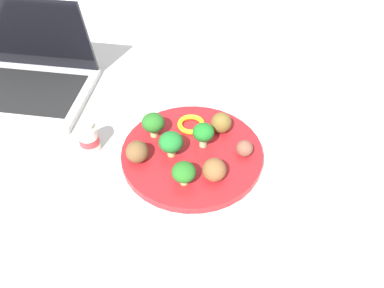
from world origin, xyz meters
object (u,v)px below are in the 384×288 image
(fork, at_px, (325,178))
(knife, at_px, (326,165))
(pepper_ring_center, at_px, (191,124))
(broccoli_floret_front_right, at_px, (203,133))
(meatball_center, at_px, (221,123))
(plate, at_px, (192,154))
(laptop, at_px, (21,76))
(meatball_back_left, at_px, (244,148))
(broccoli_floret_back_right, at_px, (184,172))
(meatball_mid_right, at_px, (137,152))
(meatball_back_right, at_px, (214,170))
(yogurt_bottle, at_px, (89,138))
(broccoli_floret_mid_left, at_px, (153,123))
(napkin, at_px, (329,174))
(broccoli_floret_far_rim, at_px, (171,142))

(fork, height_order, knife, same)
(pepper_ring_center, bearing_deg, fork, 167.32)
(broccoli_floret_front_right, bearing_deg, meatball_center, -114.63)
(plate, xyz_separation_m, laptop, (0.44, -0.11, 0.03))
(meatball_back_left, height_order, pepper_ring_center, meatball_back_left)
(broccoli_floret_back_right, distance_m, meatball_mid_right, 0.11)
(meatball_back_left, distance_m, laptop, 0.55)
(plate, distance_m, meatball_back_right, 0.09)
(meatball_mid_right, relative_size, yogurt_bottle, 0.65)
(broccoli_floret_mid_left, distance_m, yogurt_bottle, 0.13)
(broccoli_floret_front_right, distance_m, meatball_mid_right, 0.13)
(fork, bearing_deg, knife, -91.38)
(plate, xyz_separation_m, napkin, (-0.27, -0.03, -0.01))
(laptop, bearing_deg, broccoli_floret_back_right, 157.33)
(pepper_ring_center, xyz_separation_m, knife, (-0.28, 0.03, -0.01))
(meatball_center, height_order, meatball_back_right, meatball_back_right)
(broccoli_floret_back_right, bearing_deg, broccoli_floret_front_right, -94.75)
(plate, bearing_deg, meatball_back_right, 136.11)
(meatball_back_left, bearing_deg, laptop, -9.01)
(plate, bearing_deg, broccoli_floret_mid_left, -14.77)
(broccoli_floret_front_right, distance_m, pepper_ring_center, 0.07)
(meatball_back_left, relative_size, yogurt_bottle, 0.49)
(broccoli_floret_back_right, bearing_deg, pepper_ring_center, -78.98)
(meatball_mid_right, bearing_deg, pepper_ring_center, -120.81)
(meatball_mid_right, xyz_separation_m, napkin, (-0.36, -0.08, -0.04))
(pepper_ring_center, bearing_deg, broccoli_floret_front_right, 128.40)
(laptop, bearing_deg, plate, 166.59)
(napkin, xyz_separation_m, knife, (0.01, -0.02, 0.00))
(pepper_ring_center, bearing_deg, meatball_center, -176.10)
(broccoli_floret_front_right, xyz_separation_m, laptop, (0.46, -0.08, -0.01))
(broccoli_floret_back_right, height_order, broccoli_floret_front_right, broccoli_floret_front_right)
(broccoli_floret_back_right, height_order, yogurt_bottle, yogurt_bottle)
(meatball_mid_right, bearing_deg, knife, -165.03)
(broccoli_floret_front_right, height_order, fork, broccoli_floret_front_right)
(broccoli_floret_far_rim, bearing_deg, meatball_back_right, 159.13)
(meatball_back_right, relative_size, fork, 0.37)
(meatball_back_left, bearing_deg, plate, 11.02)
(broccoli_floret_front_right, relative_size, meatball_back_right, 1.19)
(meatball_center, distance_m, fork, 0.23)
(broccoli_floret_back_right, height_order, meatball_center, broccoli_floret_back_right)
(meatball_mid_right, xyz_separation_m, yogurt_bottle, (0.11, -0.02, -0.01))
(broccoli_floret_far_rim, distance_m, napkin, 0.31)
(meatball_back_left, bearing_deg, broccoli_floret_back_right, 48.05)
(laptop, bearing_deg, meatball_center, 176.39)
(fork, xyz_separation_m, knife, (-0.00, -0.04, -0.00))
(laptop, bearing_deg, broccoli_floret_mid_left, 166.92)
(broccoli_floret_front_right, xyz_separation_m, meatball_back_left, (-0.08, 0.00, -0.02))
(meatball_mid_right, bearing_deg, broccoli_floret_front_right, -146.83)
(broccoli_floret_back_right, bearing_deg, knife, -153.21)
(pepper_ring_center, bearing_deg, plate, 107.11)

